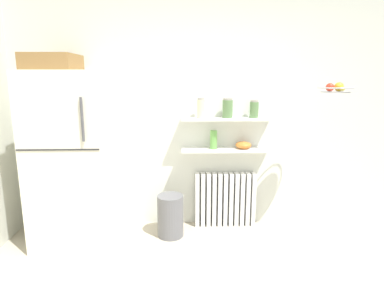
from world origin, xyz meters
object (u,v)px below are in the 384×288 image
object	(u,v)px
radiator	(225,199)
storage_jar_0	(201,108)
storage_jar_1	(228,108)
trash_bin	(170,216)
storage_jar_2	(254,109)
refrigerator	(72,155)
shelf_bowl	(243,145)
hanging_fruit_basket	(336,88)
vase	(214,140)

from	to	relation	value
radiator	storage_jar_0	xyz separation A→B (m)	(-0.29, -0.03, 1.07)
storage_jar_1	trash_bin	world-z (taller)	storage_jar_1
storage_jar_0	trash_bin	world-z (taller)	storage_jar_0
radiator	storage_jar_0	bearing A→B (deg)	-174.17
storage_jar_0	storage_jar_2	size ratio (longest dim) A/B	1.14
refrigerator	shelf_bowl	xyz separation A→B (m)	(1.84, 0.25, 0.05)
trash_bin	storage_jar_0	bearing A→B (deg)	32.48
shelf_bowl	radiator	bearing A→B (deg)	170.98
storage_jar_2	hanging_fruit_basket	bearing A→B (deg)	-30.53
vase	storage_jar_2	bearing A→B (deg)	0.00
storage_jar_1	shelf_bowl	world-z (taller)	storage_jar_1
vase	trash_bin	size ratio (longest dim) A/B	0.45
radiator	hanging_fruit_basket	xyz separation A→B (m)	(0.99, -0.44, 1.30)
shelf_bowl	trash_bin	xyz separation A→B (m)	(-0.82, -0.22, -0.74)
refrigerator	shelf_bowl	bearing A→B (deg)	7.61
storage_jar_1	hanging_fruit_basket	world-z (taller)	hanging_fruit_basket
storage_jar_2	storage_jar_1	bearing A→B (deg)	180.00
radiator	refrigerator	bearing A→B (deg)	-170.51
refrigerator	trash_bin	world-z (taller)	refrigerator
vase	shelf_bowl	bearing A→B (deg)	0.00
refrigerator	vase	size ratio (longest dim) A/B	9.28
storage_jar_2	trash_bin	xyz separation A→B (m)	(-0.93, -0.22, -1.15)
shelf_bowl	hanging_fruit_basket	bearing A→B (deg)	-27.15
hanging_fruit_basket	storage_jar_1	bearing A→B (deg)	157.46
radiator	vase	distance (m)	0.74
radiator	trash_bin	bearing A→B (deg)	-158.72
storage_jar_0	trash_bin	size ratio (longest dim) A/B	0.47
vase	hanging_fruit_basket	distance (m)	1.34
storage_jar_1	trash_bin	distance (m)	1.34
vase	storage_jar_1	bearing A→B (deg)	0.00
refrigerator	trash_bin	distance (m)	1.23
radiator	vase	xyz separation A→B (m)	(-0.15, -0.03, 0.72)
storage_jar_0	storage_jar_1	world-z (taller)	storage_jar_0
storage_jar_2	trash_bin	bearing A→B (deg)	-166.82
trash_bin	hanging_fruit_basket	bearing A→B (deg)	-6.80
trash_bin	hanging_fruit_basket	size ratio (longest dim) A/B	1.39
refrigerator	trash_bin	bearing A→B (deg)	1.57
radiator	storage_jar_1	distance (m)	1.07
radiator	storage_jar_2	xyz separation A→B (m)	(0.29, -0.03, 1.06)
storage_jar_1	trash_bin	size ratio (longest dim) A/B	0.46
storage_jar_1	shelf_bowl	xyz separation A→B (m)	(0.19, 0.00, -0.42)
refrigerator	hanging_fruit_basket	bearing A→B (deg)	-3.61
refrigerator	hanging_fruit_basket	world-z (taller)	refrigerator
storage_jar_2	trash_bin	world-z (taller)	storage_jar_2
vase	hanging_fruit_basket	bearing A→B (deg)	-19.83
storage_jar_1	trash_bin	xyz separation A→B (m)	(-0.64, -0.22, -1.16)
vase	shelf_bowl	xyz separation A→B (m)	(0.34, 0.00, -0.06)
storage_jar_1	storage_jar_2	distance (m)	0.29
refrigerator	storage_jar_0	bearing A→B (deg)	10.27
storage_jar_1	shelf_bowl	size ratio (longest dim) A/B	1.20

